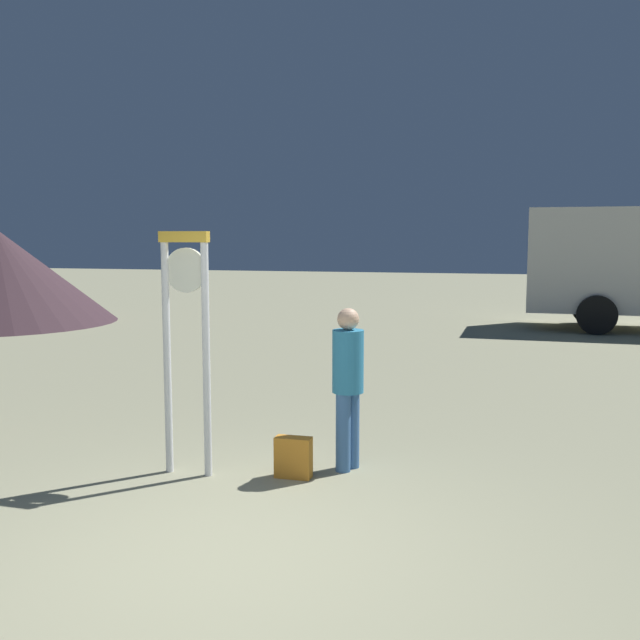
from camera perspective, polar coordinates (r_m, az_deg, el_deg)
The scene contains 4 objects.
ground_plane at distance 5.28m, azimuth -7.42°, elevation -18.37°, with size 80.00×80.00×0.00m, color gray.
standing_clock at distance 6.75m, azimuth -10.58°, elevation -0.49°, with size 0.48×0.11×2.28m.
person_near_clock at distance 6.85m, azimuth 2.23°, elevation -4.80°, with size 0.30×0.30×1.56m.
backpack at distance 6.79m, azimuth -2.11°, elevation -10.86°, with size 0.34×0.18×0.38m.
Camera 1 is at (1.84, -4.42, 2.23)m, focal length 40.31 mm.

